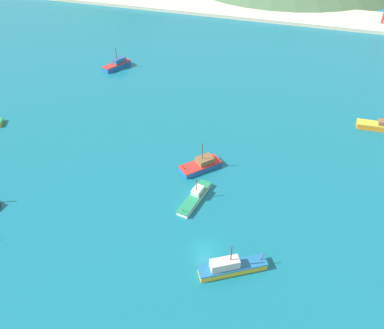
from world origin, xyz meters
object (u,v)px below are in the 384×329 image
object	(u,v)px
fishing_boat_3	(383,126)
fishing_boat_10	(230,267)
fishing_boat_1	(201,165)
fishing_boat_5	(117,64)
fishing_boat_2	(195,197)

from	to	relation	value
fishing_boat_3	fishing_boat_10	size ratio (longest dim) A/B	1.07
fishing_boat_1	fishing_boat_5	bearing A→B (deg)	134.47
fishing_boat_10	fishing_boat_5	bearing A→B (deg)	128.69
fishing_boat_2	fishing_boat_5	xyz separation A→B (m)	(-37.79, 46.01, 0.40)
fishing_boat_5	fishing_boat_3	bearing A→B (deg)	-9.02
fishing_boat_3	fishing_boat_5	bearing A→B (deg)	170.98
fishing_boat_1	fishing_boat_2	distance (m)	9.15
fishing_boat_3	fishing_boat_10	distance (m)	53.50
fishing_boat_3	fishing_boat_5	distance (m)	72.03
fishing_boat_1	fishing_boat_5	size ratio (longest dim) A/B	0.94
fishing_boat_2	fishing_boat_10	size ratio (longest dim) A/B	0.98
fishing_boat_3	fishing_boat_10	bearing A→B (deg)	-116.26
fishing_boat_5	fishing_boat_10	xyz separation A→B (m)	(47.47, -59.27, -0.03)
fishing_boat_1	fishing_boat_5	distance (m)	51.82
fishing_boat_1	fishing_boat_2	xyz separation A→B (m)	(1.50, -9.03, -0.22)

